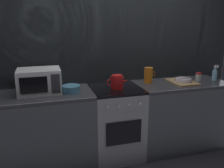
% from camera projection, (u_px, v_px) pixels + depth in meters
% --- Properties ---
extents(ground_plane, '(8.00, 8.00, 0.00)m').
position_uv_depth(ground_plane, '(116.00, 154.00, 3.06)').
color(ground_plane, '#2D2D33').
extents(back_wall, '(3.60, 0.05, 2.40)m').
position_uv_depth(back_wall, '(109.00, 59.00, 3.05)').
color(back_wall, gray).
rests_on(back_wall, ground_plane).
extents(counter_left, '(1.20, 0.60, 0.90)m').
position_uv_depth(counter_left, '(41.00, 131.00, 2.70)').
color(counter_left, '#515459').
rests_on(counter_left, ground_plane).
extents(stove_unit, '(0.60, 0.63, 0.90)m').
position_uv_depth(stove_unit, '(116.00, 122.00, 2.94)').
color(stove_unit, '#9E9EA3').
rests_on(stove_unit, ground_plane).
extents(counter_right, '(1.20, 0.60, 0.90)m').
position_uv_depth(counter_right, '(179.00, 114.00, 3.19)').
color(counter_right, '#515459').
rests_on(counter_right, ground_plane).
extents(microwave, '(0.46, 0.35, 0.27)m').
position_uv_depth(microwave, '(39.00, 81.00, 2.60)').
color(microwave, white).
rests_on(microwave, counter_left).
extents(kettle, '(0.28, 0.15, 0.17)m').
position_uv_depth(kettle, '(117.00, 82.00, 2.77)').
color(kettle, red).
rests_on(kettle, stove_unit).
extents(mixing_bowl, '(0.20, 0.20, 0.08)m').
position_uv_depth(mixing_bowl, '(71.00, 89.00, 2.64)').
color(mixing_bowl, teal).
rests_on(mixing_bowl, counter_left).
extents(pitcher, '(0.16, 0.11, 0.20)m').
position_uv_depth(pitcher, '(149.00, 75.00, 3.04)').
color(pitcher, orange).
rests_on(pitcher, counter_right).
extents(dish_pile, '(0.30, 0.40, 0.07)m').
position_uv_depth(dish_pile, '(183.00, 81.00, 3.05)').
color(dish_pile, tan).
rests_on(dish_pile, counter_right).
extents(spice_jar, '(0.08, 0.08, 0.10)m').
position_uv_depth(spice_jar, '(198.00, 77.00, 3.17)').
color(spice_jar, silver).
rests_on(spice_jar, counter_right).
extents(spray_bottle, '(0.08, 0.06, 0.20)m').
position_uv_depth(spray_bottle, '(215.00, 74.00, 3.17)').
color(spray_bottle, '#8CCCE5').
rests_on(spray_bottle, counter_right).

